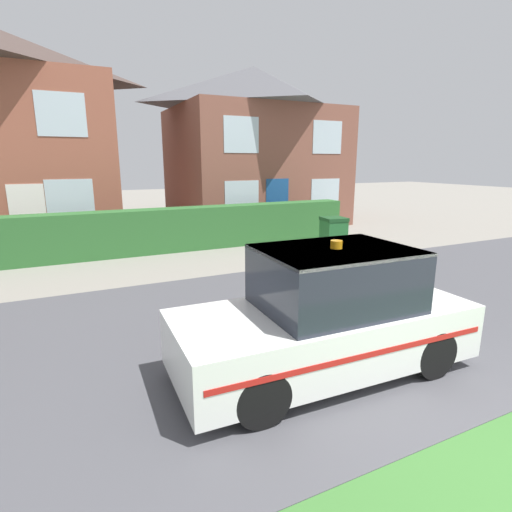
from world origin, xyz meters
The scene contains 6 objects.
road_strip centered at (0.00, 4.56, 0.01)m, with size 28.00×6.68×0.01m, color #4C4C51.
garden_hedge centered at (-0.71, 11.18, 0.67)m, with size 12.55×0.76×1.35m, color #2D662D.
police_car centered at (-0.67, 2.91, 0.78)m, with size 4.03×1.76×1.78m.
house_left centered at (-5.34, 16.06, 3.67)m, with size 7.37×6.56×7.22m.
house_right centered at (4.44, 15.79, 3.46)m, with size 7.32×6.13×6.78m.
wheelie_bin centered at (3.71, 8.66, 0.56)m, with size 0.76×0.77×1.12m.
Camera 1 is at (-3.66, -1.11, 2.78)m, focal length 28.00 mm.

